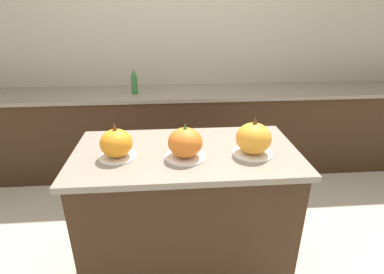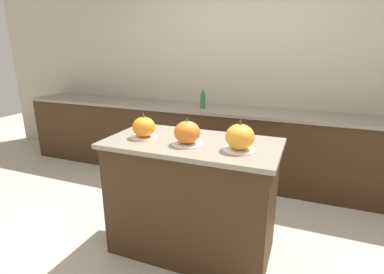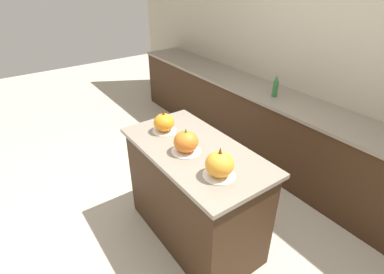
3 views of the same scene
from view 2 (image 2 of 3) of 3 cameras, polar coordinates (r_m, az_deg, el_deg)
name	(u,v)px [view 2 (image 2 of 3)]	position (r m, az deg, el deg)	size (l,w,h in m)	color
ground_plane	(192,248)	(2.68, 0.01, -20.33)	(12.00, 12.00, 0.00)	#BCB29E
wall_back	(245,77)	(3.89, 10.10, 11.14)	(8.00, 0.06, 2.50)	#B2A893
kitchen_island	(192,197)	(2.42, 0.02, -11.39)	(1.30, 0.68, 0.94)	#382314
back_counter	(236,145)	(3.74, 8.42, -1.59)	(6.00, 0.60, 0.90)	#382314
pumpkin_cake_left	(144,127)	(2.34, -9.16, 1.80)	(0.21, 0.21, 0.21)	white
pumpkin_cake_center	(187,133)	(2.15, -0.93, 0.76)	(0.23, 0.23, 0.20)	white
pumpkin_cake_right	(240,137)	(2.05, 9.09, -0.08)	(0.23, 0.23, 0.23)	white
bottle_tall	(203,98)	(3.66, 2.06, 7.36)	(0.06, 0.06, 0.25)	#2D6B38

